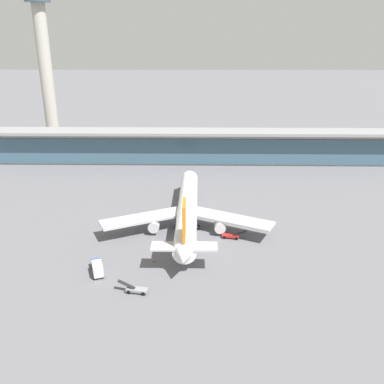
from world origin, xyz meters
TOP-DOWN VIEW (x-y plane):
  - ground_plane at (0.00, 0.00)m, footprint 1200.00×1200.00m
  - airliner_on_stand at (-1.24, 4.25)m, footprint 50.44×65.38m
  - service_truck_near_nose_red at (11.50, -2.96)m, footprint 6.94×2.66m
  - service_truck_under_wing_blue at (-22.26, -22.22)m, footprint 4.64×7.65m
  - service_truck_mid_apron_grey at (-11.81, -29.92)m, footprint 6.93×2.64m
  - terminal_building at (0.00, 70.76)m, footprint 183.60×12.80m
  - control_tower at (-74.25, 103.87)m, footprint 12.00×12.00m
  - safety_cone_alpha at (-9.22, -16.20)m, footprint 0.62×0.62m

SIDE VIEW (x-z plane):
  - ground_plane at x=0.00m, z-range 0.00..0.00m
  - safety_cone_alpha at x=-9.22m, z-range -0.03..0.67m
  - service_truck_near_nose_red at x=11.50m, z-range -0.54..2.16m
  - service_truck_mid_apron_grey at x=-11.81m, z-range -0.54..2.16m
  - service_truck_under_wing_blue at x=-22.26m, z-range 0.14..3.24m
  - airliner_on_stand at x=-1.24m, z-range -3.23..14.23m
  - terminal_building at x=0.00m, z-range 0.27..15.47m
  - control_tower at x=-74.25m, z-range 3.49..84.34m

